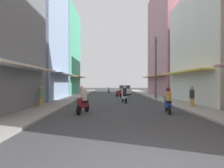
{
  "coord_description": "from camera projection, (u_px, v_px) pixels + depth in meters",
  "views": [
    {
      "loc": [
        -0.8,
        -4.07,
        1.86
      ],
      "look_at": [
        -0.5,
        14.12,
        1.73
      ],
      "focal_mm": 30.92,
      "sensor_mm": 36.0,
      "label": 1
    }
  ],
  "objects": [
    {
      "name": "utility_pole",
      "position": [
        156.0,
        68.0,
        21.28
      ],
      "size": [
        0.2,
        1.2,
        6.9
      ],
      "color": "#4C4C4F",
      "rests_on": "ground"
    },
    {
      "name": "parked_car",
      "position": [
        124.0,
        90.0,
        30.17
      ],
      "size": [
        1.83,
        4.13,
        1.45
      ],
      "color": "silver",
      "rests_on": "ground"
    },
    {
      "name": "building_right_mid",
      "position": [
        221.0,
        48.0,
        17.27
      ],
      "size": [
        7.05,
        10.08,
        9.99
      ],
      "color": "silver",
      "rests_on": "ground"
    },
    {
      "name": "sidewalk_right",
      "position": [
        162.0,
        99.0,
        21.77
      ],
      "size": [
        2.13,
        51.17,
        0.12
      ],
      "primitive_type": "cube",
      "color": "#9E9991",
      "rests_on": "ground"
    },
    {
      "name": "building_left_mid",
      "position": [
        34.0,
        31.0,
        21.78
      ],
      "size": [
        7.05,
        8.67,
        15.41
      ],
      "color": "#8CA5CC",
      "rests_on": "ground"
    },
    {
      "name": "motorbike_white",
      "position": [
        124.0,
        95.0,
        17.76
      ],
      "size": [
        0.57,
        1.8,
        1.58
      ],
      "color": "black",
      "rests_on": "ground"
    },
    {
      "name": "pedestrian_midway",
      "position": [
        82.0,
        90.0,
        27.32
      ],
      "size": [
        0.34,
        0.34,
        1.56
      ],
      "color": "#BF8C3F",
      "rests_on": "ground"
    },
    {
      "name": "building_left_far",
      "position": [
        57.0,
        52.0,
        31.62
      ],
      "size": [
        7.05,
        10.3,
        13.85
      ],
      "color": "#4CB28C",
      "rests_on": "ground"
    },
    {
      "name": "building_right_far",
      "position": [
        175.0,
        42.0,
        29.07
      ],
      "size": [
        7.05,
        11.84,
        16.06
      ],
      "color": "#B7727F",
      "rests_on": "ground"
    },
    {
      "name": "motorbike_red",
      "position": [
        119.0,
        93.0,
        24.43
      ],
      "size": [
        0.77,
        1.73,
        0.96
      ],
      "color": "black",
      "rests_on": "ground"
    },
    {
      "name": "pedestrian_crossing",
      "position": [
        192.0,
        97.0,
        13.95
      ],
      "size": [
        0.34,
        0.34,
        1.59
      ],
      "color": "#BF8C3F",
      "rests_on": "ground"
    },
    {
      "name": "sidewalk_left",
      "position": [
        70.0,
        99.0,
        21.6
      ],
      "size": [
        2.13,
        51.17,
        0.12
      ],
      "primitive_type": "cube",
      "color": "gray",
      "rests_on": "ground"
    },
    {
      "name": "ground_plane",
      "position": [
        116.0,
        99.0,
        21.68
      ],
      "size": [
        94.98,
        94.98,
        0.0
      ],
      "primitive_type": "plane",
      "color": "#38383A"
    },
    {
      "name": "pedestrian_far",
      "position": [
        41.0,
        95.0,
        14.51
      ],
      "size": [
        0.44,
        0.44,
        1.62
      ],
      "color": "#BF8C3F",
      "rests_on": "ground"
    },
    {
      "name": "motorbike_silver",
      "position": [
        109.0,
        90.0,
        35.13
      ],
      "size": [
        0.55,
        1.81,
        0.96
      ],
      "color": "black",
      "rests_on": "ground"
    },
    {
      "name": "motorbike_blue",
      "position": [
        168.0,
        101.0,
        11.79
      ],
      "size": [
        0.58,
        1.8,
        1.58
      ],
      "color": "black",
      "rests_on": "ground"
    },
    {
      "name": "motorbike_maroon",
      "position": [
        83.0,
        102.0,
        11.61
      ],
      "size": [
        0.68,
        1.77,
        1.58
      ],
      "color": "black",
      "rests_on": "ground"
    }
  ]
}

